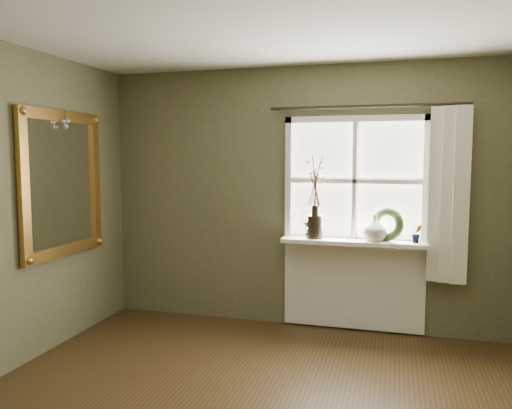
{
  "coord_description": "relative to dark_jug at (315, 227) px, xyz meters",
  "views": [
    {
      "loc": [
        0.93,
        -2.65,
        1.71
      ],
      "look_at": [
        -0.25,
        1.55,
        1.29
      ],
      "focal_mm": 35.0,
      "sensor_mm": 36.0,
      "label": 1
    }
  ],
  "objects": [
    {
      "name": "wreath",
      "position": [
        0.68,
        0.04,
        0.01
      ],
      "size": [
        0.35,
        0.25,
        0.33
      ],
      "primitive_type": "torus",
      "rotation": [
        1.36,
        0.0,
        -0.38
      ],
      "color": "#314920",
      "rests_on": "window_sill"
    },
    {
      "name": "dark_jug",
      "position": [
        0.0,
        0.0,
        0.0
      ],
      "size": [
        0.17,
        0.17,
        0.23
      ],
      "primitive_type": "cylinder",
      "rotation": [
        0.0,
        0.0,
        -0.14
      ],
      "color": "black",
      "rests_on": "window_sill"
    },
    {
      "name": "cream_vase",
      "position": [
        0.56,
        0.0,
        0.01
      ],
      "size": [
        0.29,
        0.29,
        0.25
      ],
      "primitive_type": "imported",
      "rotation": [
        0.0,
        0.0,
        0.24
      ],
      "color": "beige",
      "rests_on": "window_sill"
    },
    {
      "name": "wall_back",
      "position": [
        -0.19,
        0.18,
        0.27
      ],
      "size": [
        4.0,
        0.1,
        2.6
      ],
      "primitive_type": "cube",
      "color": "brown",
      "rests_on": "ground"
    },
    {
      "name": "window_apron",
      "position": [
        0.36,
        0.11,
        -0.57
      ],
      "size": [
        1.36,
        0.04,
        0.88
      ],
      "primitive_type": "cube",
      "color": "white",
      "rests_on": "ground"
    },
    {
      "name": "window_sill",
      "position": [
        0.36,
        0.0,
        -0.13
      ],
      "size": [
        1.36,
        0.26,
        0.04
      ],
      "primitive_type": "cube",
      "color": "white",
      "rests_on": "wall_back"
    },
    {
      "name": "curtain_rod",
      "position": [
        0.46,
        0.05,
        1.15
      ],
      "size": [
        1.84,
        0.03,
        0.03
      ],
      "primitive_type": "cylinder",
      "rotation": [
        0.0,
        1.57,
        0.0
      ],
      "color": "black",
      "rests_on": "wall_back"
    },
    {
      "name": "window_frame",
      "position": [
        0.36,
        0.11,
        0.45
      ],
      "size": [
        1.36,
        0.06,
        1.24
      ],
      "color": "white",
      "rests_on": "wall_back"
    },
    {
      "name": "curtain",
      "position": [
        1.2,
        0.01,
        0.33
      ],
      "size": [
        0.36,
        0.12,
        1.59
      ],
      "primitive_type": "cube",
      "color": "beige",
      "rests_on": "wall_back"
    },
    {
      "name": "potted_plant_left",
      "position": [
        -0.07,
        0.0,
        -0.03
      ],
      "size": [
        0.11,
        0.09,
        0.17
      ],
      "primitive_type": "imported",
      "rotation": [
        0.0,
        0.0,
        0.44
      ],
      "color": "#314920",
      "rests_on": "window_sill"
    },
    {
      "name": "gilt_mirror",
      "position": [
        -2.15,
        -0.92,
        0.44
      ],
      "size": [
        0.1,
        1.09,
        1.3
      ],
      "color": "white",
      "rests_on": "wall_left"
    },
    {
      "name": "potted_plant_right",
      "position": [
        0.94,
        0.0,
        -0.03
      ],
      "size": [
        0.11,
        0.1,
        0.17
      ],
      "primitive_type": "imported",
      "rotation": [
        0.0,
        0.0,
        0.33
      ],
      "color": "#314920",
      "rests_on": "window_sill"
    }
  ]
}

